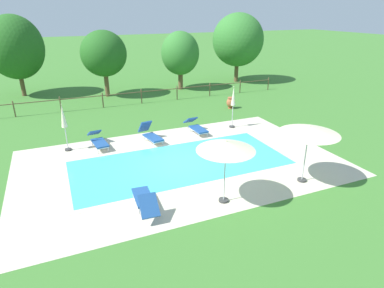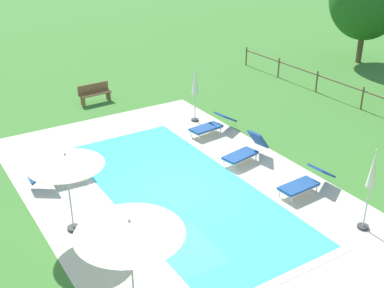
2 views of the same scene
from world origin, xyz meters
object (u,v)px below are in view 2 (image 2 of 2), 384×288
(sun_lounger_north_near_steps, at_px, (306,182))
(sun_lounger_north_far, at_px, (246,151))
(patio_umbrella_open_by_bench, at_px, (65,160))
(patio_umbrella_open_foreground, at_px, (129,228))
(patio_umbrella_closed_row_mid_west, at_px, (195,85))
(patio_umbrella_closed_row_west, at_px, (372,176))
(wooden_bench_lawn_side, at_px, (95,93))
(sun_lounger_north_end, at_px, (63,172))
(sun_lounger_north_mid, at_px, (212,125))

(sun_lounger_north_near_steps, height_order, sun_lounger_north_far, sun_lounger_north_far)
(sun_lounger_north_near_steps, height_order, patio_umbrella_open_by_bench, patio_umbrella_open_by_bench)
(patio_umbrella_open_foreground, height_order, patio_umbrella_closed_row_mid_west, patio_umbrella_open_foreground)
(sun_lounger_north_far, relative_size, patio_umbrella_closed_row_west, 0.79)
(patio_umbrella_open_by_bench, bearing_deg, wooden_bench_lawn_side, 154.54)
(patio_umbrella_closed_row_west, bearing_deg, sun_lounger_north_end, -138.36)
(sun_lounger_north_mid, height_order, patio_umbrella_closed_row_mid_west, patio_umbrella_closed_row_mid_west)
(patio_umbrella_closed_row_mid_west, relative_size, wooden_bench_lawn_side, 1.55)
(sun_lounger_north_mid, xyz_separation_m, patio_umbrella_open_foreground, (7.00, -6.85, 1.81))
(sun_lounger_north_far, xyz_separation_m, patio_umbrella_closed_row_west, (4.99, 0.26, 1.24))
(patio_umbrella_open_foreground, distance_m, patio_umbrella_closed_row_west, 6.80)
(sun_lounger_north_mid, distance_m, patio_umbrella_open_foreground, 9.96)
(sun_lounger_north_far, bearing_deg, patio_umbrella_open_foreground, -55.99)
(sun_lounger_north_far, relative_size, patio_umbrella_open_by_bench, 0.81)
(sun_lounger_north_far, height_order, patio_umbrella_closed_row_west, patio_umbrella_closed_row_west)
(patio_umbrella_closed_row_west, relative_size, patio_umbrella_closed_row_mid_west, 1.04)
(sun_lounger_north_mid, distance_m, sun_lounger_north_end, 6.33)
(sun_lounger_north_mid, relative_size, sun_lounger_north_far, 1.09)
(sun_lounger_north_end, height_order, wooden_bench_lawn_side, wooden_bench_lawn_side)
(sun_lounger_north_near_steps, relative_size, sun_lounger_north_far, 1.07)
(sun_lounger_north_far, bearing_deg, wooden_bench_lawn_side, -165.22)
(sun_lounger_north_end, distance_m, patio_umbrella_open_by_bench, 3.33)
(sun_lounger_north_mid, bearing_deg, sun_lounger_north_near_steps, -0.99)
(sun_lounger_north_end, distance_m, patio_umbrella_closed_row_mid_west, 6.86)
(sun_lounger_north_near_steps, height_order, wooden_bench_lawn_side, wooden_bench_lawn_side)
(sun_lounger_north_mid, relative_size, patio_umbrella_open_foreground, 0.89)
(sun_lounger_north_mid, bearing_deg, sun_lounger_north_end, -84.15)
(sun_lounger_north_near_steps, xyz_separation_m, sun_lounger_north_far, (-2.69, -0.27, 0.03))
(sun_lounger_north_near_steps, relative_size, sun_lounger_north_mid, 0.98)
(patio_umbrella_open_foreground, bearing_deg, patio_umbrella_closed_row_mid_west, 140.45)
(sun_lounger_north_mid, height_order, wooden_bench_lawn_side, wooden_bench_lawn_side)
(patio_umbrella_open_foreground, relative_size, patio_umbrella_closed_row_mid_west, 1.01)
(sun_lounger_north_end, bearing_deg, wooden_bench_lawn_side, 149.99)
(patio_umbrella_closed_row_west, distance_m, wooden_bench_lawn_side, 13.68)
(patio_umbrella_open_by_bench, relative_size, wooden_bench_lawn_side, 1.56)
(sun_lounger_north_far, xyz_separation_m, sun_lounger_north_end, (-1.97, -5.93, -0.02))
(sun_lounger_north_far, distance_m, wooden_bench_lawn_side, 8.70)
(wooden_bench_lawn_side, bearing_deg, patio_umbrella_open_foreground, -18.47)
(wooden_bench_lawn_side, bearing_deg, patio_umbrella_closed_row_mid_west, 31.93)
(sun_lounger_north_end, bearing_deg, patio_umbrella_closed_row_west, 41.64)
(patio_umbrella_open_by_bench, height_order, patio_umbrella_closed_row_west, patio_umbrella_closed_row_west)
(patio_umbrella_open_foreground, bearing_deg, wooden_bench_lawn_side, 161.53)
(patio_umbrella_open_foreground, bearing_deg, patio_umbrella_open_by_bench, -178.55)
(patio_umbrella_open_foreground, relative_size, wooden_bench_lawn_side, 1.56)
(sun_lounger_north_far, xyz_separation_m, wooden_bench_lawn_side, (-8.41, -2.22, 0.07))
(patio_umbrella_open_foreground, xyz_separation_m, patio_umbrella_open_by_bench, (-3.62, -0.09, -0.02))
(sun_lounger_north_near_steps, distance_m, sun_lounger_north_mid, 5.31)
(patio_umbrella_open_by_bench, relative_size, patio_umbrella_closed_row_mid_west, 1.01)
(sun_lounger_north_mid, relative_size, patio_umbrella_open_by_bench, 0.89)
(sun_lounger_north_near_steps, height_order, sun_lounger_north_mid, sun_lounger_north_near_steps)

